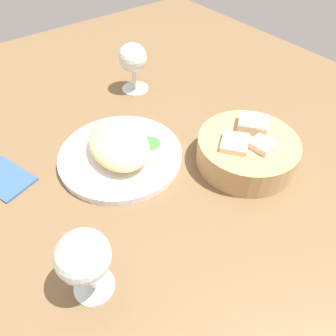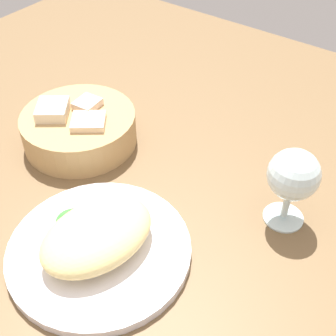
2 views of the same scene
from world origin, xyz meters
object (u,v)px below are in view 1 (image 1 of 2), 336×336
(folded_napkin, at_px, (4,177))
(wine_glass_near, at_px, (84,258))
(bread_basket, at_px, (246,150))
(plate, at_px, (121,155))
(wine_glass_far, at_px, (133,60))

(folded_napkin, bearing_deg, wine_glass_near, -11.72)
(bread_basket, xyz_separation_m, wine_glass_near, (0.05, -0.36, 0.05))
(plate, xyz_separation_m, wine_glass_far, (-0.20, 0.16, 0.07))
(wine_glass_near, xyz_separation_m, wine_glass_far, (-0.40, 0.33, -0.00))
(plate, bearing_deg, wine_glass_far, 140.31)
(wine_glass_far, height_order, folded_napkin, wine_glass_far)
(plate, height_order, wine_glass_far, wine_glass_far)
(plate, bearing_deg, bread_basket, 50.12)
(bread_basket, bearing_deg, plate, -129.88)
(wine_glass_far, distance_m, folded_napkin, 0.39)
(wine_glass_near, height_order, folded_napkin, wine_glass_near)
(bread_basket, relative_size, wine_glass_near, 1.57)
(wine_glass_near, bearing_deg, bread_basket, 97.42)
(plate, height_order, folded_napkin, plate)
(bread_basket, xyz_separation_m, wine_glass_far, (-0.35, -0.02, 0.05))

